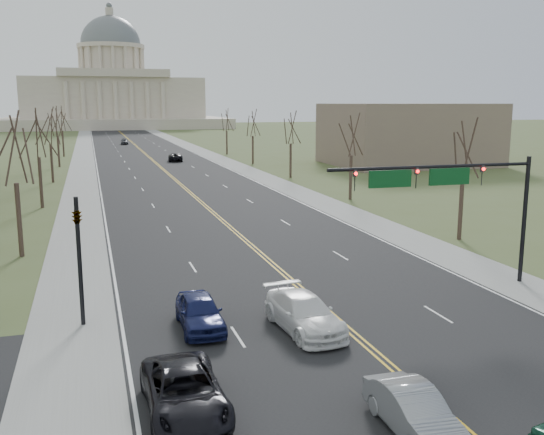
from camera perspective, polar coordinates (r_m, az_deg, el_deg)
road at (r=125.36m, az=-11.83°, el=5.89°), size 20.00×380.00×0.01m
cross_road at (r=25.26m, az=10.39°, el=-13.01°), size 120.00×14.00×0.01m
sidewalk_left at (r=124.89m, az=-17.35°, el=5.62°), size 4.00×380.00×0.03m
sidewalk_right at (r=126.95m, az=-6.41°, el=6.11°), size 4.00×380.00×0.03m
center_line at (r=125.36m, az=-11.83°, el=5.89°), size 0.42×380.00×0.01m
edge_line_left at (r=124.89m, az=-16.34°, el=5.67°), size 0.15×380.00×0.01m
edge_line_right at (r=126.58m, az=-7.39°, el=6.07°), size 0.15×380.00×0.01m
capitol at (r=264.65m, az=-14.72°, el=11.28°), size 90.00×60.00×50.00m
signal_mast at (r=33.69m, az=16.23°, el=2.90°), size 12.12×0.44×7.20m
signal_left at (r=28.71m, az=-17.74°, el=-2.65°), size 0.32×0.36×6.00m
tree_r_0 at (r=46.75m, az=17.63°, el=5.87°), size 3.74×3.74×8.50m
tree_l_0 at (r=42.86m, az=-23.13°, el=5.64°), size 3.96×3.96×9.00m
tree_r_1 at (r=64.22m, az=7.50°, el=7.47°), size 3.74×3.74×8.50m
tree_l_1 at (r=62.74m, az=-21.21°, el=7.12°), size 3.96×3.96×9.00m
tree_r_2 at (r=82.85m, az=1.78°, el=8.27°), size 3.74×3.74×8.50m
tree_l_2 at (r=82.67m, az=-20.21°, el=7.89°), size 3.96×3.96×9.00m
tree_r_3 at (r=102.00m, az=-1.84°, el=8.73°), size 3.74×3.74×8.50m
tree_l_3 at (r=102.64m, az=-19.60°, el=8.35°), size 3.96×3.96×9.00m
tree_r_4 at (r=121.42m, az=-4.30°, el=9.03°), size 3.74×3.74×8.50m
tree_l_4 at (r=122.61m, az=-19.19°, el=8.67°), size 3.96×3.96×9.00m
bldg_right_mass at (r=103.90m, az=12.64°, el=7.66°), size 25.00×20.00×10.00m
car_sb_inner_lead at (r=20.14m, az=13.20°, el=-17.33°), size 1.52×4.33×1.42m
car_sb_outer_lead at (r=20.88m, az=-8.25°, el=-15.95°), size 2.55×5.44×1.51m
car_sb_inner_second at (r=27.55m, az=3.04°, el=-8.99°), size 2.70×5.68×1.60m
car_sb_outer_second at (r=27.92m, az=-6.83°, el=-8.81°), size 1.90×4.64×1.57m
car_far_nb at (r=108.52m, az=-9.08°, el=5.65°), size 2.97×5.45×1.45m
car_far_sb at (r=155.06m, az=-13.72°, el=6.98°), size 2.03×4.59×1.53m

